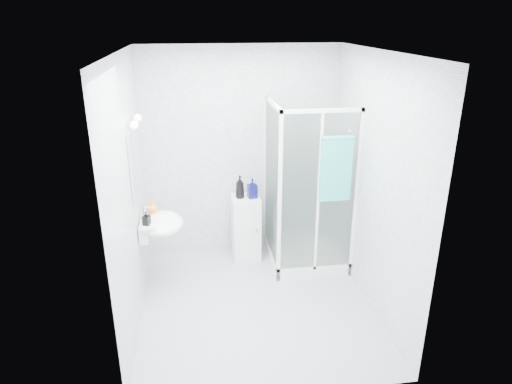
{
  "coord_description": "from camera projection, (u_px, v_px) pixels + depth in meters",
  "views": [
    {
      "loc": [
        -0.58,
        -4.1,
        2.89
      ],
      "look_at": [
        0.05,
        0.35,
        1.15
      ],
      "focal_mm": 32.0,
      "sensor_mm": 36.0,
      "label": 1
    }
  ],
  "objects": [
    {
      "name": "shampoo_bottle_b",
      "position": [
        252.0,
        188.0,
        5.52
      ],
      "size": [
        0.12,
        0.13,
        0.24
      ],
      "primitive_type": "imported",
      "rotation": [
        0.0,
        0.0,
        0.13
      ],
      "color": "#0C0E4D",
      "rests_on": "storage_cabinet"
    },
    {
      "name": "hand_towel",
      "position": [
        336.0,
        167.0,
        4.86
      ],
      "size": [
        0.34,
        0.05,
        0.73
      ],
      "color": "#2FB4AC",
      "rests_on": "shower_enclosure"
    },
    {
      "name": "vanity_lights",
      "position": [
        135.0,
        121.0,
        4.48
      ],
      "size": [
        0.1,
        0.4,
        0.08
      ],
      "color": "silver",
      "rests_on": "room"
    },
    {
      "name": "shower_enclosure",
      "position": [
        302.0,
        231.0,
        5.54
      ],
      "size": [
        0.9,
        0.95,
        2.0
      ],
      "color": "white",
      "rests_on": "ground"
    },
    {
      "name": "shampoo_bottle_a",
      "position": [
        240.0,
        187.0,
        5.5
      ],
      "size": [
        0.14,
        0.14,
        0.28
      ],
      "primitive_type": "imported",
      "rotation": [
        0.0,
        0.0,
        0.42
      ],
      "color": "black",
      "rests_on": "storage_cabinet"
    },
    {
      "name": "storage_cabinet",
      "position": [
        246.0,
        228.0,
        5.72
      ],
      "size": [
        0.35,
        0.37,
        0.82
      ],
      "rotation": [
        0.0,
        0.0,
        0.03
      ],
      "color": "white",
      "rests_on": "ground"
    },
    {
      "name": "soap_dispenser_orange",
      "position": [
        152.0,
        207.0,
        4.96
      ],
      "size": [
        0.17,
        0.17,
        0.17
      ],
      "primitive_type": "imported",
      "rotation": [
        0.0,
        0.0,
        -0.37
      ],
      "color": "orange",
      "rests_on": "wall_basin"
    },
    {
      "name": "wall_hooks",
      "position": [
        221.0,
        130.0,
        5.45
      ],
      "size": [
        0.23,
        0.06,
        0.03
      ],
      "color": "silver",
      "rests_on": "room"
    },
    {
      "name": "room",
      "position": [
        256.0,
        191.0,
        4.43
      ],
      "size": [
        2.4,
        2.6,
        2.6
      ],
      "color": "white",
      "rests_on": "ground"
    },
    {
      "name": "mirror",
      "position": [
        134.0,
        162.0,
        4.62
      ],
      "size": [
        0.02,
        0.6,
        0.7
      ],
      "primitive_type": "cube",
      "color": "white",
      "rests_on": "room"
    },
    {
      "name": "wall_basin",
      "position": [
        160.0,
        224.0,
        4.9
      ],
      "size": [
        0.46,
        0.56,
        0.35
      ],
      "color": "white",
      "rests_on": "ground"
    },
    {
      "name": "soap_dispenser_black",
      "position": [
        146.0,
        218.0,
        4.71
      ],
      "size": [
        0.09,
        0.09,
        0.15
      ],
      "primitive_type": "imported",
      "rotation": [
        0.0,
        0.0,
        -0.42
      ],
      "color": "black",
      "rests_on": "wall_basin"
    }
  ]
}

